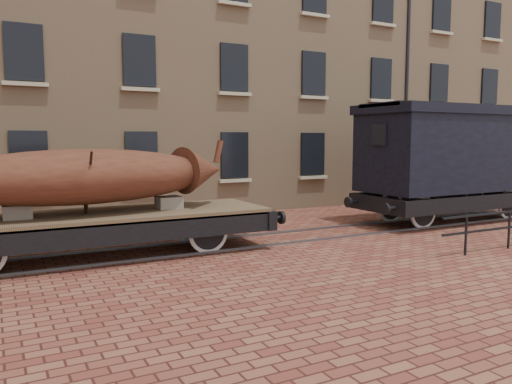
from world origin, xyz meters
name	(u,v)px	position (x,y,z in m)	size (l,w,h in m)	color
ground	(278,239)	(0.00, 0.00, 0.00)	(90.00, 90.00, 0.00)	brown
warehouse_cream	(227,49)	(3.00, 9.99, 7.00)	(40.00, 10.19, 14.00)	tan
rail_track	(278,238)	(0.00, 0.00, 0.03)	(30.00, 1.52, 0.06)	#59595E
flatcar_wagon	(99,222)	(-4.86, 0.00, 0.85)	(9.04, 2.45, 1.36)	brown
iron_boat	(85,176)	(-5.14, 0.00, 1.94)	(7.25, 2.64, 1.71)	brown
goods_van	(453,149)	(6.86, 0.00, 2.45)	(7.55, 2.75, 3.91)	black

